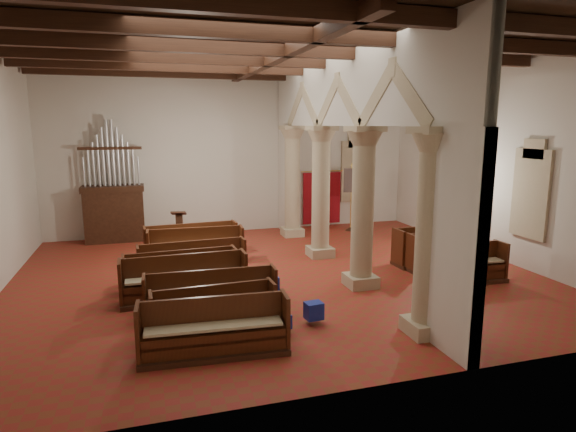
% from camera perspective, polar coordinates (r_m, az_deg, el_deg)
% --- Properties ---
extents(floor, '(14.00, 14.00, 0.00)m').
position_cam_1_polar(floor, '(13.43, -1.21, -7.02)').
color(floor, maroon).
rests_on(floor, ground).
extents(ceiling, '(14.00, 14.00, 0.00)m').
position_cam_1_polar(ceiling, '(12.93, -1.32, 19.21)').
color(ceiling, black).
rests_on(ceiling, wall_back).
extents(wall_back, '(14.00, 0.02, 6.00)m').
position_cam_1_polar(wall_back, '(18.67, -6.18, 7.32)').
color(wall_back, beige).
rests_on(wall_back, floor).
extents(wall_front, '(14.00, 0.02, 6.00)m').
position_cam_1_polar(wall_front, '(7.26, 11.38, 1.84)').
color(wall_front, beige).
rests_on(wall_front, floor).
extents(wall_right, '(0.02, 12.00, 6.00)m').
position_cam_1_polar(wall_right, '(16.16, 23.57, 5.97)').
color(wall_right, beige).
rests_on(wall_right, floor).
extents(ceiling_beams, '(13.80, 11.80, 0.30)m').
position_cam_1_polar(ceiling_beams, '(12.90, -1.32, 18.42)').
color(ceiling_beams, '#391F12').
rests_on(ceiling_beams, wall_back).
extents(arcade, '(0.90, 11.90, 6.00)m').
position_cam_1_polar(arcade, '(13.39, 6.26, 8.40)').
color(arcade, tan).
rests_on(arcade, floor).
extents(window_right_a, '(0.03, 1.00, 2.20)m').
position_cam_1_polar(window_right_a, '(15.11, 26.92, 2.37)').
color(window_right_a, '#316E55').
rests_on(window_right_a, wall_right).
extents(window_right_b, '(0.03, 1.00, 2.20)m').
position_cam_1_polar(window_right_b, '(18.19, 18.29, 4.23)').
color(window_right_b, '#316E55').
rests_on(window_right_b, wall_right).
extents(window_back, '(1.00, 0.03, 2.20)m').
position_cam_1_polar(window_back, '(20.23, 8.00, 5.27)').
color(window_back, '#316E55').
rests_on(window_back, wall_back).
extents(pipe_organ, '(2.10, 0.85, 4.40)m').
position_cam_1_polar(pipe_organ, '(18.08, -19.95, 1.43)').
color(pipe_organ, '#391F12').
rests_on(pipe_organ, floor).
extents(lectern, '(0.56, 0.58, 1.23)m').
position_cam_1_polar(lectern, '(17.04, -12.72, -1.68)').
color(lectern, '#382112').
rests_on(lectern, floor).
extents(dossal_curtain, '(1.80, 0.07, 2.17)m').
position_cam_1_polar(dossal_curtain, '(19.73, 4.02, 2.18)').
color(dossal_curtain, maroon).
rests_on(dossal_curtain, floor).
extents(processional_banner, '(0.59, 0.75, 2.64)m').
position_cam_1_polar(processional_banner, '(18.99, 7.45, 0.76)').
color(processional_banner, '#391F12').
rests_on(processional_banner, floor).
extents(hymnal_box_a, '(0.32, 0.28, 0.29)m').
position_cam_1_polar(hymnal_box_a, '(9.81, -0.55, -12.40)').
color(hymnal_box_a, '#163F97').
rests_on(hymnal_box_a, floor).
extents(hymnal_box_b, '(0.39, 0.33, 0.36)m').
position_cam_1_polar(hymnal_box_b, '(10.25, 3.07, -11.13)').
color(hymnal_box_b, navy).
rests_on(hymnal_box_b, floor).
extents(hymnal_box_c, '(0.35, 0.29, 0.35)m').
position_cam_1_polar(hymnal_box_c, '(11.88, -1.99, -8.03)').
color(hymnal_box_c, '#181595').
rests_on(hymnal_box_c, floor).
extents(tube_heater_a, '(1.12, 0.14, 0.11)m').
position_cam_1_polar(tube_heater_a, '(9.60, -5.58, -13.53)').
color(tube_heater_a, white).
rests_on(tube_heater_a, floor).
extents(tube_heater_b, '(0.96, 0.42, 0.10)m').
position_cam_1_polar(tube_heater_b, '(9.31, -11.10, -14.48)').
color(tube_heater_b, white).
rests_on(tube_heater_b, floor).
extents(nave_pew_0, '(2.72, 0.88, 1.05)m').
position_cam_1_polar(nave_pew_0, '(9.01, -8.70, -13.97)').
color(nave_pew_0, '#391F12').
rests_on(nave_pew_0, floor).
extents(nave_pew_1, '(2.49, 0.73, 0.95)m').
position_cam_1_polar(nave_pew_1, '(9.92, -8.72, -11.82)').
color(nave_pew_1, '#391F12').
rests_on(nave_pew_1, floor).
extents(nave_pew_2, '(2.91, 0.75, 0.96)m').
position_cam_1_polar(nave_pew_2, '(10.88, -9.05, -9.75)').
color(nave_pew_2, '#391F12').
rests_on(nave_pew_2, floor).
extents(nave_pew_3, '(2.95, 0.78, 1.08)m').
position_cam_1_polar(nave_pew_3, '(11.76, -12.13, -8.05)').
color(nave_pew_3, '#391F12').
rests_on(nave_pew_3, floor).
extents(nave_pew_4, '(2.86, 0.76, 0.96)m').
position_cam_1_polar(nave_pew_4, '(12.60, -12.52, -6.97)').
color(nave_pew_4, '#391F12').
rests_on(nave_pew_4, floor).
extents(nave_pew_5, '(2.94, 0.81, 0.97)m').
position_cam_1_polar(nave_pew_5, '(13.48, -11.20, -5.74)').
color(nave_pew_5, '#391F12').
rests_on(nave_pew_5, floor).
extents(nave_pew_6, '(2.85, 0.84, 1.07)m').
position_cam_1_polar(nave_pew_6, '(14.69, -10.82, -4.21)').
color(nave_pew_6, '#391F12').
rests_on(nave_pew_6, floor).
extents(nave_pew_7, '(2.90, 0.89, 1.05)m').
position_cam_1_polar(nave_pew_7, '(15.42, -11.35, -3.53)').
color(nave_pew_7, '#391F12').
rests_on(nave_pew_7, floor).
extents(aisle_pew_0, '(1.76, 0.76, 1.04)m').
position_cam_1_polar(aisle_pew_0, '(13.72, 21.09, -5.84)').
color(aisle_pew_0, '#391F12').
rests_on(aisle_pew_0, floor).
extents(aisle_pew_1, '(2.08, 0.80, 1.10)m').
position_cam_1_polar(aisle_pew_1, '(14.49, 17.81, -4.68)').
color(aisle_pew_1, '#391F12').
rests_on(aisle_pew_1, floor).
extents(aisle_pew_2, '(1.91, 0.82, 1.12)m').
position_cam_1_polar(aisle_pew_2, '(14.91, 15.88, -4.10)').
color(aisle_pew_2, '#391F12').
rests_on(aisle_pew_2, floor).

